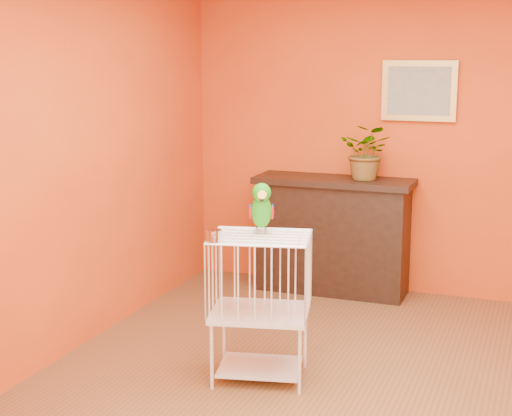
% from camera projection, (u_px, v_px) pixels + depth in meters
% --- Properties ---
extents(ground, '(4.50, 4.50, 0.00)m').
position_uv_depth(ground, '(348.00, 394.00, 4.83)').
color(ground, brown).
rests_on(ground, ground).
extents(room_shell, '(4.50, 4.50, 4.50)m').
position_uv_depth(room_shell, '(355.00, 138.00, 4.51)').
color(room_shell, '#D24B13').
rests_on(room_shell, ground).
extents(console_cabinet, '(1.36, 0.49, 1.01)m').
position_uv_depth(console_cabinet, '(333.00, 235.00, 6.80)').
color(console_cabinet, black).
rests_on(console_cabinet, ground).
extents(potted_plant, '(0.47, 0.51, 0.37)m').
position_uv_depth(potted_plant, '(368.00, 158.00, 6.59)').
color(potted_plant, '#26722D').
rests_on(potted_plant, console_cabinet).
extents(framed_picture, '(0.62, 0.04, 0.50)m').
position_uv_depth(framed_picture, '(419.00, 91.00, 6.51)').
color(framed_picture, '#BE9144').
rests_on(framed_picture, room_shell).
extents(birdcage, '(0.70, 0.59, 0.94)m').
position_uv_depth(birdcage, '(260.00, 305.00, 4.97)').
color(birdcage, white).
rests_on(birdcage, ground).
extents(feed_cup, '(0.10, 0.10, 0.07)m').
position_uv_depth(feed_cup, '(214.00, 235.00, 4.73)').
color(feed_cup, silver).
rests_on(feed_cup, birdcage).
extents(parrot, '(0.19, 0.30, 0.34)m').
position_uv_depth(parrot, '(261.00, 208.00, 4.90)').
color(parrot, '#59544C').
rests_on(parrot, birdcage).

